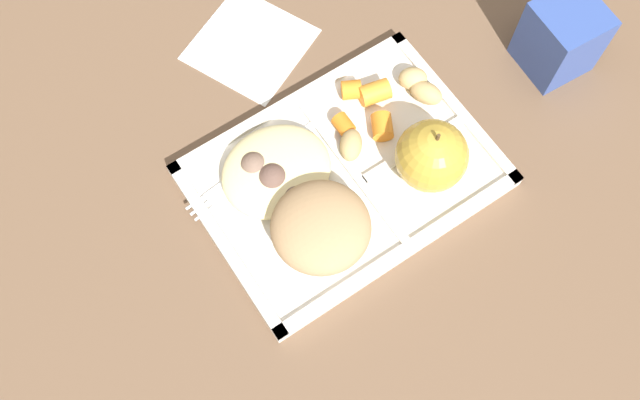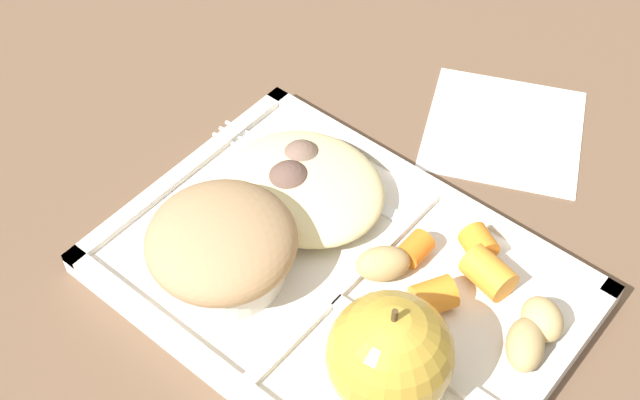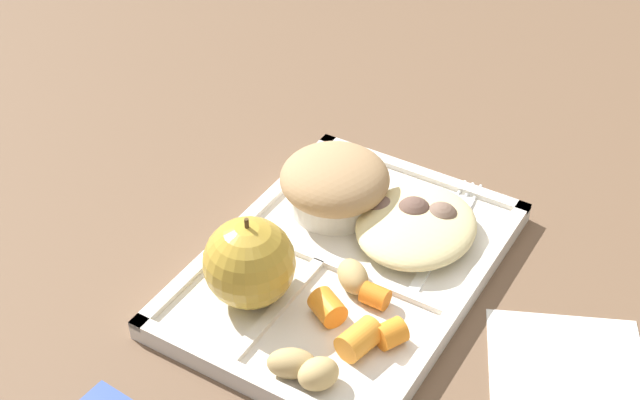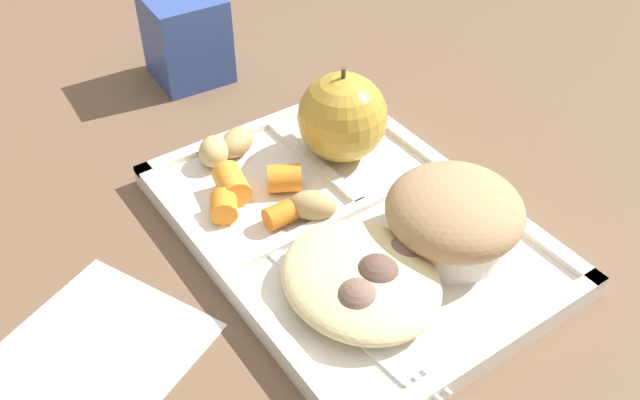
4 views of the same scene
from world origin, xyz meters
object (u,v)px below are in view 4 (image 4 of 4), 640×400
green_apple (342,117)px  bran_muffin (454,216)px  lunch_tray (349,228)px  plastic_fork (360,329)px  milk_carton (186,38)px

green_apple → bran_muffin: green_apple is taller
lunch_tray → plastic_fork: 0.11m
lunch_tray → plastic_fork: size_ratio=1.86×
lunch_tray → milk_carton: milk_carton is taller
lunch_tray → bran_muffin: (0.06, 0.05, 0.03)m
lunch_tray → green_apple: size_ratio=3.68×
green_apple → plastic_fork: (0.16, -0.10, -0.04)m
lunch_tray → bran_muffin: bearing=36.9°
lunch_tray → bran_muffin: 0.08m
bran_muffin → plastic_fork: bran_muffin is taller
lunch_tray → green_apple: (-0.07, 0.05, 0.04)m
milk_carton → bran_muffin: bearing=10.1°
green_apple → milk_carton: bearing=-169.6°
lunch_tray → milk_carton: bearing=178.4°
lunch_tray → milk_carton: 0.29m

